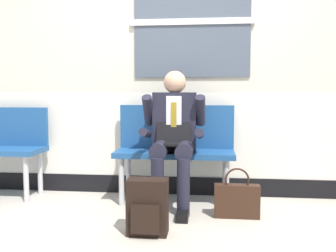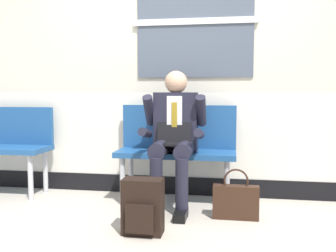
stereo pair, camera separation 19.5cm
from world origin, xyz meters
name	(u,v)px [view 2 (the right image)]	position (x,y,z in m)	size (l,w,h in m)	color
ground_plane	(159,216)	(0.00, 0.00, 0.00)	(18.00, 18.00, 0.00)	#B2A899
station_wall	(173,44)	(0.00, 0.77, 1.54)	(6.44, 0.17, 3.11)	beige
bench_with_person	(177,145)	(0.08, 0.50, 0.54)	(1.12, 0.42, 0.92)	navy
person_seated	(174,134)	(0.08, 0.30, 0.67)	(0.57, 0.70, 1.25)	#1E1E2D
backpack	(143,207)	(-0.04, -0.41, 0.20)	(0.30, 0.21, 0.41)	black
handbag	(236,201)	(0.64, 0.04, 0.15)	(0.38, 0.10, 0.42)	#331E14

